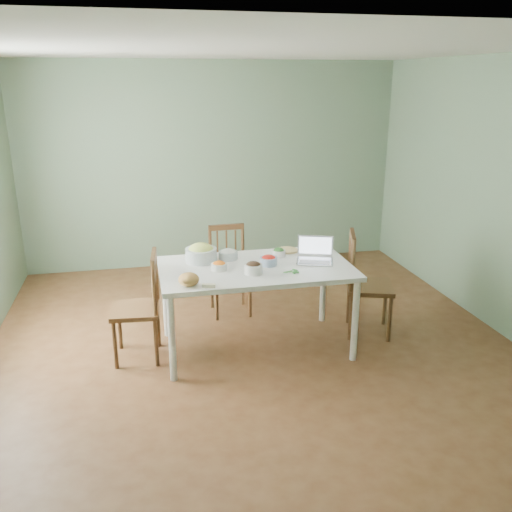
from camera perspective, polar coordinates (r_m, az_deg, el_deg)
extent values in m
cube|color=#462511|center=(5.35, -0.40, -9.08)|extent=(5.00, 5.00, 0.00)
cube|color=white|center=(4.76, -0.47, 21.16)|extent=(5.00, 5.00, 0.00)
cube|color=#5D7359|center=(7.30, -4.58, 9.47)|extent=(5.00, 0.00, 2.70)
cube|color=#5D7359|center=(2.62, 11.16, -7.22)|extent=(5.00, 0.00, 2.70)
cube|color=#5D7359|center=(5.92, 24.10, 5.87)|extent=(0.00, 5.00, 2.70)
ellipsoid|color=#B48239|center=(4.49, -7.15, -2.48)|extent=(0.23, 0.23, 0.11)
cube|color=beige|center=(4.45, -5.03, -3.16)|extent=(0.11, 0.06, 0.03)
cylinder|color=beige|center=(5.37, 3.34, 0.61)|extent=(0.27, 0.27, 0.02)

